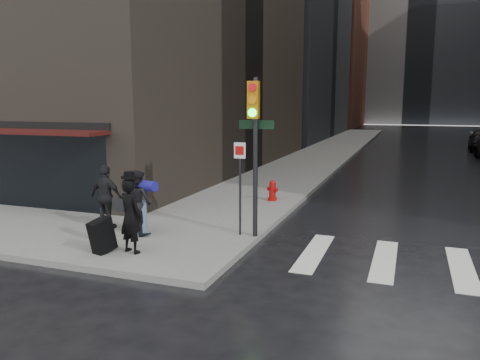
% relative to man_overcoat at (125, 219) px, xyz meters
% --- Properties ---
extents(ground, '(140.00, 140.00, 0.00)m').
position_rel_man_overcoat_xyz_m(ground, '(0.45, 0.92, -0.94)').
color(ground, black).
rests_on(ground, ground).
extents(sidewalk_left, '(4.00, 50.00, 0.15)m').
position_rel_man_overcoat_xyz_m(sidewalk_left, '(0.45, 27.92, -0.87)').
color(sidewalk_left, slate).
rests_on(sidewalk_left, ground).
extents(bldg_left_far, '(22.00, 20.00, 26.00)m').
position_rel_man_overcoat_xyz_m(bldg_left_far, '(-12.55, 62.92, 12.06)').
color(bldg_left_far, '#59301E').
rests_on(bldg_left_far, ground).
extents(bldg_distant, '(40.00, 12.00, 32.00)m').
position_rel_man_overcoat_xyz_m(bldg_distant, '(6.45, 78.92, 15.06)').
color(bldg_distant, slate).
rests_on(bldg_distant, ground).
extents(storefront, '(8.40, 1.11, 2.83)m').
position_rel_man_overcoat_xyz_m(storefront, '(-6.55, 2.82, 0.88)').
color(storefront, black).
rests_on(storefront, ground).
extents(man_overcoat, '(1.16, 0.89, 1.89)m').
position_rel_man_overcoat_xyz_m(man_overcoat, '(0.00, 0.00, 0.00)').
color(man_overcoat, black).
rests_on(man_overcoat, ground).
extents(man_jeans, '(1.16, 0.95, 1.68)m').
position_rel_man_overcoat_xyz_m(man_jeans, '(-0.55, 1.44, 0.05)').
color(man_jeans, black).
rests_on(man_jeans, ground).
extents(man_greycoat, '(1.05, 0.53, 1.73)m').
position_rel_man_overcoat_xyz_m(man_greycoat, '(-1.63, 1.59, 0.08)').
color(man_greycoat, black).
rests_on(man_greycoat, ground).
extents(traffic_light, '(0.99, 0.47, 3.98)m').
position_rel_man_overcoat_xyz_m(traffic_light, '(2.32, 2.18, 1.77)').
color(traffic_light, black).
rests_on(traffic_light, ground).
extents(fire_hydrant, '(0.41, 0.31, 0.72)m').
position_rel_man_overcoat_xyz_m(fire_hydrant, '(1.53, 6.68, -0.47)').
color(fire_hydrant, '#A50B0A').
rests_on(fire_hydrant, ground).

